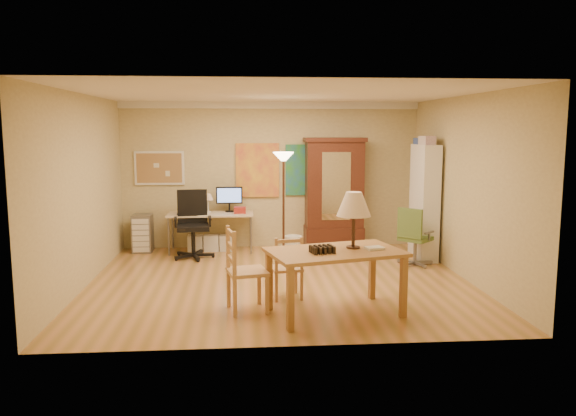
{
  "coord_description": "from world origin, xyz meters",
  "views": [
    {
      "loc": [
        -0.51,
        -7.97,
        2.2
      ],
      "look_at": [
        0.15,
        0.3,
        1.04
      ],
      "focal_mm": 35.0,
      "sensor_mm": 36.0,
      "label": 1
    }
  ],
  "objects": [
    {
      "name": "computer_desk",
      "position": [
        -1.08,
        2.16,
        0.43
      ],
      "size": [
        1.54,
        0.67,
        1.16
      ],
      "color": "beige",
      "rests_on": "floor"
    },
    {
      "name": "ladder_chair_back",
      "position": [
        0.04,
        -0.85,
        0.39
      ],
      "size": [
        0.44,
        0.42,
        0.84
      ],
      "color": "tan",
      "rests_on": "floor"
    },
    {
      "name": "armoire",
      "position": [
        1.16,
        2.24,
        0.89
      ],
      "size": [
        1.12,
        0.53,
        2.05
      ],
      "color": "#34170E",
      "rests_on": "floor"
    },
    {
      "name": "wastebin",
      "position": [
        0.33,
        1.51,
        0.19
      ],
      "size": [
        0.3,
        0.3,
        0.38
      ],
      "primitive_type": "cylinder",
      "color": "silver",
      "rests_on": "floor"
    },
    {
      "name": "crown_molding",
      "position": [
        0.0,
        2.46,
        2.64
      ],
      "size": [
        5.5,
        0.08,
        0.12
      ],
      "primitive_type": "cube",
      "color": "white",
      "rests_on": "floor"
    },
    {
      "name": "art_panel_right",
      "position": [
        0.65,
        2.47,
        1.45
      ],
      "size": [
        0.75,
        0.04,
        0.95
      ],
      "primitive_type": "cube",
      "color": "teal",
      "rests_on": "floor"
    },
    {
      "name": "dining_table",
      "position": [
        0.66,
        -1.47,
        0.93
      ],
      "size": [
        1.74,
        1.29,
        1.46
      ],
      "color": "brown",
      "rests_on": "floor"
    },
    {
      "name": "floor",
      "position": [
        0.0,
        0.0,
        0.0
      ],
      "size": [
        5.5,
        5.5,
        0.0
      ],
      "primitive_type": "plane",
      "color": "olive",
      "rests_on": "ground"
    },
    {
      "name": "torchiere_lamp",
      "position": [
        0.12,
        0.82,
        1.48
      ],
      "size": [
        0.34,
        0.34,
        1.85
      ],
      "color": "#402519",
      "rests_on": "floor"
    },
    {
      "name": "ladder_chair_left",
      "position": [
        -0.51,
        -1.32,
        0.48
      ],
      "size": [
        0.54,
        0.56,
        1.03
      ],
      "color": "tan",
      "rests_on": "floor"
    },
    {
      "name": "office_chair_green",
      "position": [
        2.25,
        0.78,
        0.26
      ],
      "size": [
        0.62,
        0.62,
        0.96
      ],
      "color": "slate",
      "rests_on": "floor"
    },
    {
      "name": "corkboard",
      "position": [
        -2.05,
        2.47,
        1.5
      ],
      "size": [
        0.9,
        0.04,
        0.62
      ],
      "primitive_type": "cube",
      "color": "tan",
      "rests_on": "floor"
    },
    {
      "name": "art_panel_left",
      "position": [
        -0.25,
        2.47,
        1.45
      ],
      "size": [
        0.8,
        0.04,
        1.0
      ],
      "primitive_type": "cube",
      "color": "yellow",
      "rests_on": "floor"
    },
    {
      "name": "office_chair_black",
      "position": [
        -1.39,
        1.64,
        0.31
      ],
      "size": [
        0.72,
        0.72,
        1.16
      ],
      "color": "black",
      "rests_on": "floor"
    },
    {
      "name": "drawer_cart",
      "position": [
        -2.34,
        2.18,
        0.34
      ],
      "size": [
        0.34,
        0.41,
        0.68
      ],
      "color": "slate",
      "rests_on": "floor"
    },
    {
      "name": "bookshelf",
      "position": [
        2.55,
        1.26,
        0.97
      ],
      "size": [
        0.29,
        0.78,
        1.95
      ],
      "color": "white",
      "rests_on": "floor"
    }
  ]
}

